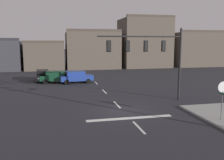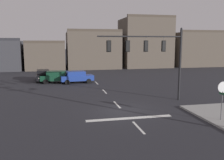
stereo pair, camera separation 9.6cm
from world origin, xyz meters
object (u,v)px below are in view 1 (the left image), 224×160
Objects in this scene: stop_sign at (223,91)px; car_lot_farside at (43,75)px; car_lot_nearside at (57,77)px; signal_mast_near_side at (152,51)px; car_lot_middle at (76,77)px.

car_lot_farside is at bearing 121.65° from stop_sign.
car_lot_nearside is at bearing 119.73° from stop_sign.
car_lot_nearside and car_lot_farside have the same top height.
signal_mast_near_side is 1.72× the size of car_lot_middle.
signal_mast_near_side is at bearing -62.85° from car_lot_middle.
signal_mast_near_side is 2.80× the size of stop_sign.
car_lot_nearside is at bearing 124.46° from signal_mast_near_side.
stop_sign reaches higher than car_lot_middle.
car_lot_middle is (2.59, -0.75, 0.00)m from car_lot_nearside.
car_lot_farside is at bearing 126.47° from signal_mast_near_side.
car_lot_nearside is 2.61m from car_lot_farside.
car_lot_farside is at bearing 151.36° from car_lot_middle.
car_lot_middle is 5.17m from car_lot_farside.
stop_sign is 22.52m from car_lot_nearside.
stop_sign is at bearing -65.49° from car_lot_middle.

